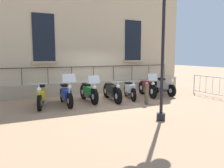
# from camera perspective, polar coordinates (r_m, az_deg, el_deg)

# --- Properties ---
(ground_plane) EXTENTS (60.00, 60.00, 0.00)m
(ground_plane) POSITION_cam_1_polar(r_m,az_deg,el_deg) (10.80, -0.80, -4.00)
(ground_plane) COLOR #9E7A5B
(building_facade) EXTENTS (0.82, 11.84, 7.16)m
(building_facade) POSITION_cam_1_polar(r_m,az_deg,el_deg) (12.89, -5.53, 13.34)
(building_facade) COLOR #C6B28E
(building_facade) RESTS_ON ground_plane
(motorcycle_yellow) EXTENTS (2.03, 0.81, 1.05)m
(motorcycle_yellow) POSITION_cam_1_polar(r_m,az_deg,el_deg) (9.67, -17.64, -3.16)
(motorcycle_yellow) COLOR black
(motorcycle_yellow) RESTS_ON ground_plane
(motorcycle_blue) EXTENTS (2.05, 0.65, 1.40)m
(motorcycle_blue) POSITION_cam_1_polar(r_m,az_deg,el_deg) (9.77, -11.65, -2.81)
(motorcycle_blue) COLOR black
(motorcycle_blue) RESTS_ON ground_plane
(motorcycle_green) EXTENTS (2.11, 0.63, 1.27)m
(motorcycle_green) POSITION_cam_1_polar(r_m,az_deg,el_deg) (10.30, -5.95, -2.10)
(motorcycle_green) COLOR black
(motorcycle_green) RESTS_ON ground_plane
(motorcycle_black) EXTENTS (2.23, 0.69, 0.98)m
(motorcycle_black) POSITION_cam_1_polar(r_m,az_deg,el_deg) (10.51, 0.01, -1.91)
(motorcycle_black) COLOR black
(motorcycle_black) RESTS_ON ground_plane
(motorcycle_white) EXTENTS (1.91, 0.85, 0.95)m
(motorcycle_white) POSITION_cam_1_polar(r_m,az_deg,el_deg) (10.98, 4.59, -1.58)
(motorcycle_white) COLOR black
(motorcycle_white) RESTS_ON ground_plane
(motorcycle_maroon) EXTENTS (2.02, 0.65, 1.24)m
(motorcycle_maroon) POSITION_cam_1_polar(r_m,az_deg,el_deg) (11.72, 9.05, -0.94)
(motorcycle_maroon) COLOR black
(motorcycle_maroon) RESTS_ON ground_plane
(motorcycle_silver) EXTENTS (2.07, 0.70, 1.04)m
(motorcycle_silver) POSITION_cam_1_polar(r_m,az_deg,el_deg) (12.39, 13.11, -0.64)
(motorcycle_silver) COLOR black
(motorcycle_silver) RESTS_ON ground_plane
(lamppost) EXTENTS (0.39, 1.09, 4.29)m
(lamppost) POSITION_cam_1_polar(r_m,az_deg,el_deg) (7.44, 13.11, 17.22)
(lamppost) COLOR black
(lamppost) RESTS_ON ground_plane
(crowd_barrier) EXTENTS (2.11, 0.05, 1.05)m
(crowd_barrier) POSITION_cam_1_polar(r_m,az_deg,el_deg) (12.72, 23.61, -0.32)
(crowd_barrier) COLOR #B7B7BF
(crowd_barrier) RESTS_ON ground_plane
(bollard) EXTENTS (0.18, 0.18, 0.96)m
(bollard) POSITION_cam_1_polar(r_m,az_deg,el_deg) (9.82, 8.86, -2.38)
(bollard) COLOR brown
(bollard) RESTS_ON ground_plane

